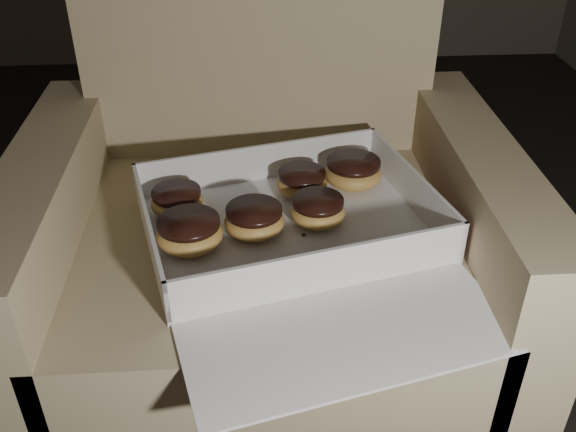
{
  "coord_description": "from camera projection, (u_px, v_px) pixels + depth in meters",
  "views": [
    {
      "loc": [
        0.65,
        -0.42,
        0.96
      ],
      "look_at": [
        0.7,
        0.42,
        0.4
      ],
      "focal_mm": 40.0,
      "sensor_mm": 36.0,
      "label": 1
    }
  ],
  "objects": [
    {
      "name": "armchair",
      "position": [
        267.0,
        258.0,
        1.15
      ],
      "size": [
        0.8,
        0.67,
        0.83
      ],
      "color": "#8D815A",
      "rests_on": "floor"
    },
    {
      "name": "bakery_box",
      "position": [
        300.0,
        239.0,
        0.98
      ],
      "size": [
        0.55,
        0.6,
        0.07
      ],
      "rotation": [
        0.0,
        0.0,
        0.25
      ],
      "color": "silver",
      "rests_on": "armchair"
    },
    {
      "name": "donut_a",
      "position": [
        302.0,
        182.0,
        1.09
      ],
      "size": [
        0.09,
        0.09,
        0.04
      ],
      "color": "#C59144",
      "rests_on": "bakery_box"
    },
    {
      "name": "donut_b",
      "position": [
        318.0,
        210.0,
        1.02
      ],
      "size": [
        0.09,
        0.09,
        0.04
      ],
      "color": "#C59144",
      "rests_on": "bakery_box"
    },
    {
      "name": "donut_c",
      "position": [
        189.0,
        233.0,
        0.96
      ],
      "size": [
        0.1,
        0.1,
        0.05
      ],
      "color": "#C59144",
      "rests_on": "bakery_box"
    },
    {
      "name": "donut_d",
      "position": [
        254.0,
        220.0,
        0.99
      ],
      "size": [
        0.09,
        0.09,
        0.05
      ],
      "color": "#C59144",
      "rests_on": "bakery_box"
    },
    {
      "name": "donut_e",
      "position": [
        177.0,
        201.0,
        1.04
      ],
      "size": [
        0.09,
        0.09,
        0.04
      ],
      "color": "#C59144",
      "rests_on": "bakery_box"
    },
    {
      "name": "donut_f",
      "position": [
        353.0,
        172.0,
        1.11
      ],
      "size": [
        0.1,
        0.1,
        0.05
      ],
      "color": "#C59144",
      "rests_on": "bakery_box"
    },
    {
      "name": "crumb_a",
      "position": [
        182.0,
        257.0,
        0.95
      ],
      "size": [
        0.01,
        0.01,
        0.0
      ],
      "primitive_type": "ellipsoid",
      "color": "black",
      "rests_on": "bakery_box"
    },
    {
      "name": "crumb_b",
      "position": [
        262.0,
        235.0,
        1.0
      ],
      "size": [
        0.01,
        0.01,
        0.0
      ],
      "primitive_type": "ellipsoid",
      "color": "black",
      "rests_on": "bakery_box"
    },
    {
      "name": "crumb_c",
      "position": [
        304.0,
        235.0,
        1.0
      ],
      "size": [
        0.01,
        0.01,
        0.0
      ],
      "primitive_type": "ellipsoid",
      "color": "black",
      "rests_on": "bakery_box"
    }
  ]
}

